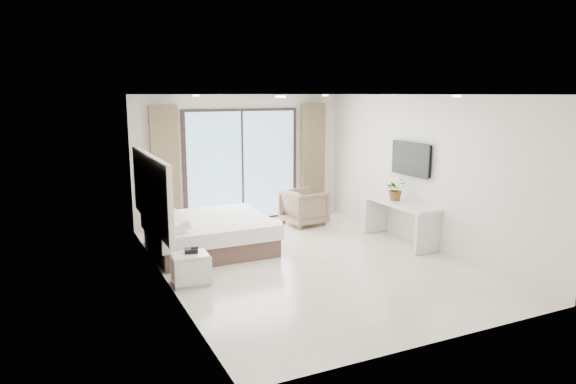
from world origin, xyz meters
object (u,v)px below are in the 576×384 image
nightstand (190,269)px  console_desk (400,212)px  armchair (304,206)px  bed (208,234)px

nightstand → console_desk: (4.05, 0.46, 0.34)m
armchair → bed: bearing=103.6°
bed → nightstand: 1.67m
nightstand → armchair: armchair is taller
bed → console_desk: bearing=-17.4°
nightstand → console_desk: size_ratio=0.31×
nightstand → armchair: (3.06, 2.40, 0.18)m
bed → nightstand: size_ratio=3.83×
nightstand → bed: bearing=68.4°
bed → nightstand: bed is taller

